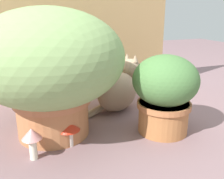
{
  "coord_description": "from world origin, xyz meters",
  "views": [
    {
      "loc": [
        -0.36,
        -1.05,
        0.55
      ],
      "look_at": [
        0.04,
        0.04,
        0.18
      ],
      "focal_mm": 40.74,
      "sensor_mm": 36.0,
      "label": 1
    }
  ],
  "objects_px": {
    "grass_planter": "(49,64)",
    "mushroom_ornament_pink": "(32,137)",
    "leafy_planter": "(165,91)",
    "mushroom_ornament_red": "(69,127)",
    "cat": "(119,89)"
  },
  "relations": [
    {
      "from": "leafy_planter",
      "to": "cat",
      "type": "distance_m",
      "value": 0.34
    },
    {
      "from": "leafy_planter",
      "to": "cat",
      "type": "height_order",
      "value": "leafy_planter"
    },
    {
      "from": "mushroom_ornament_red",
      "to": "grass_planter",
      "type": "bearing_deg",
      "value": 108.1
    },
    {
      "from": "grass_planter",
      "to": "mushroom_ornament_pink",
      "type": "xyz_separation_m",
      "value": [
        -0.11,
        -0.18,
        -0.24
      ]
    },
    {
      "from": "grass_planter",
      "to": "leafy_planter",
      "type": "distance_m",
      "value": 0.52
    },
    {
      "from": "leafy_planter",
      "to": "mushroom_ornament_pink",
      "type": "height_order",
      "value": "leafy_planter"
    },
    {
      "from": "mushroom_ornament_pink",
      "to": "grass_planter",
      "type": "bearing_deg",
      "value": 60.33
    },
    {
      "from": "cat",
      "to": "mushroom_ornament_pink",
      "type": "xyz_separation_m",
      "value": [
        -0.49,
        -0.35,
        -0.03
      ]
    },
    {
      "from": "grass_planter",
      "to": "mushroom_ornament_pink",
      "type": "height_order",
      "value": "grass_planter"
    },
    {
      "from": "grass_planter",
      "to": "mushroom_ornament_pink",
      "type": "bearing_deg",
      "value": -119.67
    },
    {
      "from": "cat",
      "to": "mushroom_ornament_pink",
      "type": "distance_m",
      "value": 0.61
    },
    {
      "from": "grass_planter",
      "to": "mushroom_ornament_red",
      "type": "height_order",
      "value": "grass_planter"
    },
    {
      "from": "grass_planter",
      "to": "mushroom_ornament_pink",
      "type": "relative_size",
      "value": 5.03
    },
    {
      "from": "mushroom_ornament_pink",
      "to": "leafy_planter",
      "type": "bearing_deg",
      "value": 2.83
    },
    {
      "from": "mushroom_ornament_red",
      "to": "mushroom_ornament_pink",
      "type": "bearing_deg",
      "value": -160.68
    }
  ]
}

